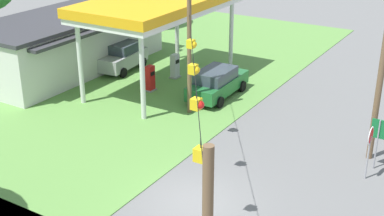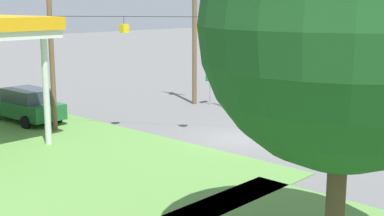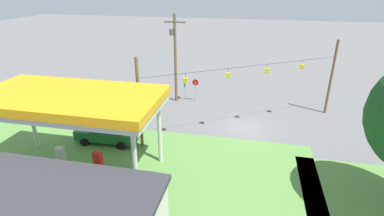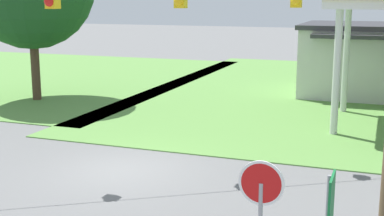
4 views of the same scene
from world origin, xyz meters
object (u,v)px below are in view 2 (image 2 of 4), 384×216
object	(u,v)px
route_sign	(210,78)
tree_west_verge	(345,26)
car_at_pumps_front	(26,105)
stop_sign_roadside	(223,78)
utility_pole_main	(194,22)

from	to	relation	value
route_sign	tree_west_verge	distance (m)	21.87
car_at_pumps_front	tree_west_verge	world-z (taller)	tree_west_verge
stop_sign_roadside	route_sign	distance (m)	1.17
car_at_pumps_front	utility_pole_main	size ratio (longest dim) A/B	0.54
stop_sign_roadside	route_sign	size ratio (longest dim) A/B	1.04
tree_west_verge	stop_sign_roadside	bearing A→B (deg)	-43.34
stop_sign_roadside	utility_pole_main	distance (m)	3.92
stop_sign_roadside	utility_pole_main	xyz separation A→B (m)	(2.10, 0.35, 3.29)
stop_sign_roadside	tree_west_verge	size ratio (longest dim) A/B	0.28
stop_sign_roadside	tree_west_verge	xyz separation A→B (m)	(-14.96, 14.12, 3.96)
car_at_pumps_front	route_sign	xyz separation A→B (m)	(-3.92, -10.38, 0.78)
car_at_pumps_front	utility_pole_main	world-z (taller)	utility_pole_main
car_at_pumps_front	utility_pole_main	bearing A→B (deg)	-108.02
car_at_pumps_front	utility_pole_main	xyz separation A→B (m)	(-2.98, -9.94, 4.17)
car_at_pumps_front	stop_sign_roadside	size ratio (longest dim) A/B	1.97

